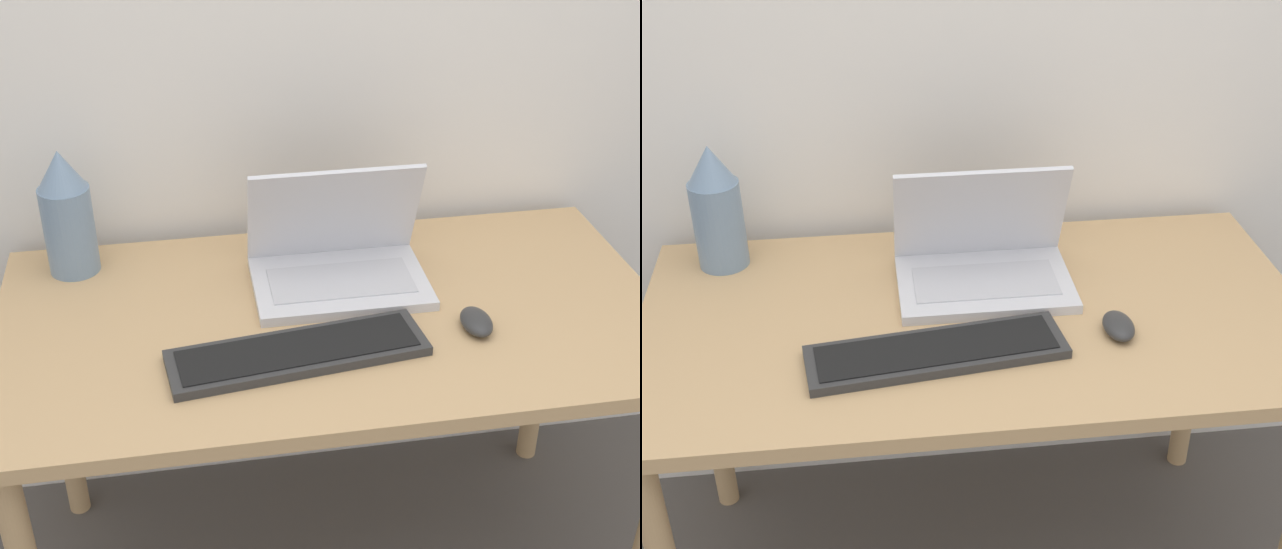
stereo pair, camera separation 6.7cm
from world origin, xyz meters
The scene contains 5 objects.
desk centered at (0.00, 0.34, 0.62)m, with size 1.28×0.69×0.71m.
laptop centered at (0.03, 0.46, 0.76)m, with size 0.35×0.24×0.24m.
keyboard centered at (-0.09, 0.21, 0.72)m, with size 0.48×0.19×0.02m.
mouse centered at (0.25, 0.24, 0.73)m, with size 0.06×0.09×0.03m.
vase centered at (-0.50, 0.59, 0.84)m, with size 0.10×0.10×0.27m.
Camera 1 is at (-0.27, -1.06, 1.66)m, focal length 50.00 mm.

